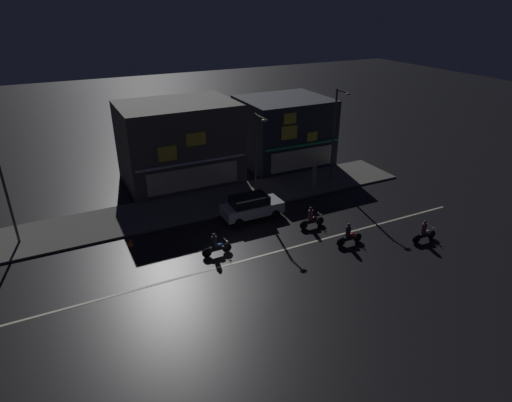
{
  "coord_description": "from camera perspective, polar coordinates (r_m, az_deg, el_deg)",
  "views": [
    {
      "loc": [
        -9.56,
        -19.8,
        14.21
      ],
      "look_at": [
        2.14,
        3.87,
        1.72
      ],
      "focal_mm": 30.3,
      "sensor_mm": 36.0,
      "label": 1
    }
  ],
  "objects": [
    {
      "name": "sidewalk_far",
      "position": [
        32.85,
        -6.76,
        -0.36
      ],
      "size": [
        33.36,
        4.76,
        0.14
      ],
      "primitive_type": "cube",
      "color": "#5B5954",
      "rests_on": "ground"
    },
    {
      "name": "streetlamp_east",
      "position": [
        35.83,
        10.48,
        9.36
      ],
      "size": [
        0.44,
        1.64,
        7.64
      ],
      "color": "#47494C",
      "rests_on": "sidewalk_far"
    },
    {
      "name": "motorcycle_following",
      "position": [
        29.59,
        21.33,
        -3.89
      ],
      "size": [
        1.9,
        0.6,
        1.52
      ],
      "rotation": [
        0.0,
        0.0,
        3.28
      ],
      "color": "black",
      "rests_on": "ground"
    },
    {
      "name": "lane_divider_stripe",
      "position": [
        26.17,
        -0.45,
        -7.55
      ],
      "size": [
        31.7,
        0.16,
        0.01
      ],
      "primitive_type": "cube",
      "color": "beige",
      "rests_on": "ground"
    },
    {
      "name": "ground_plane",
      "position": [
        26.17,
        -0.45,
        -7.56
      ],
      "size": [
        140.0,
        140.0,
        0.0
      ],
      "primitive_type": "plane",
      "color": "black"
    },
    {
      "name": "motorcycle_lead",
      "position": [
        29.47,
        7.34,
        -2.34
      ],
      "size": [
        1.9,
        0.6,
        1.52
      ],
      "rotation": [
        0.0,
        0.0,
        -0.07
      ],
      "color": "black",
      "rests_on": "ground"
    },
    {
      "name": "streetlamp_mid",
      "position": [
        31.84,
        0.12,
        6.74
      ],
      "size": [
        0.44,
        1.64,
        6.59
      ],
      "color": "#47494C",
      "rests_on": "sidewalk_far"
    },
    {
      "name": "storefront_left_block",
      "position": [
        40.62,
        3.68,
        9.24
      ],
      "size": [
        7.7,
        6.83,
        6.0
      ],
      "color": "#2D333D",
      "rests_on": "ground"
    },
    {
      "name": "parked_car_near_kerb",
      "position": [
        30.43,
        -0.62,
        -0.69
      ],
      "size": [
        4.3,
        1.98,
        1.67
      ],
      "color": "silver",
      "rests_on": "ground"
    },
    {
      "name": "streetlamp_west",
      "position": [
        29.68,
        -30.26,
        1.41
      ],
      "size": [
        0.44,
        1.64,
        6.29
      ],
      "color": "#47494C",
      "rests_on": "sidewalk_far"
    },
    {
      "name": "traffic_cone",
      "position": [
        28.38,
        -16.24,
        -5.21
      ],
      "size": [
        0.36,
        0.36,
        0.55
      ],
      "primitive_type": "cone",
      "color": "orange",
      "rests_on": "ground"
    },
    {
      "name": "pedestrian_on_sidewalk",
      "position": [
        35.45,
        7.7,
        3.24
      ],
      "size": [
        0.36,
        0.36,
        1.89
      ],
      "rotation": [
        0.0,
        0.0,
        3.98
      ],
      "color": "gray",
      "rests_on": "sidewalk_far"
    },
    {
      "name": "motorcycle_opposite_lane",
      "position": [
        26.28,
        -5.31,
        -5.91
      ],
      "size": [
        1.9,
        0.6,
        1.52
      ],
      "rotation": [
        0.0,
        0.0,
        0.14
      ],
      "color": "black",
      "rests_on": "ground"
    },
    {
      "name": "storefront_center_block",
      "position": [
        36.78,
        -10.12,
        7.65
      ],
      "size": [
        9.3,
        6.86,
        6.58
      ],
      "color": "#56514C",
      "rests_on": "ground"
    },
    {
      "name": "motorcycle_trailing_far",
      "position": [
        27.87,
        12.19,
        -4.47
      ],
      "size": [
        1.9,
        0.6,
        1.52
      ],
      "rotation": [
        0.0,
        0.0,
        3.22
      ],
      "color": "black",
      "rests_on": "ground"
    }
  ]
}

